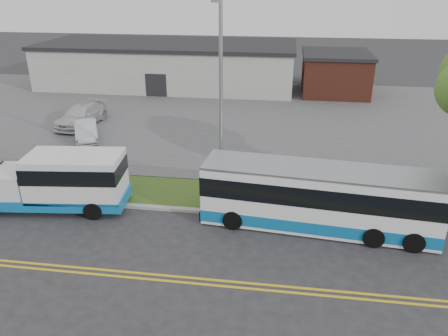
% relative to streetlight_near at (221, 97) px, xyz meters
% --- Properties ---
extents(ground, '(140.00, 140.00, 0.00)m').
position_rel_streetlight_near_xyz_m(ground, '(-3.00, -2.73, -5.23)').
color(ground, '#28282B').
rests_on(ground, ground).
extents(lane_line_north, '(70.00, 0.12, 0.01)m').
position_rel_streetlight_near_xyz_m(lane_line_north, '(-3.00, -6.58, -5.23)').
color(lane_line_north, gold).
rests_on(lane_line_north, ground).
extents(lane_line_south, '(70.00, 0.12, 0.01)m').
position_rel_streetlight_near_xyz_m(lane_line_south, '(-3.00, -6.88, -5.23)').
color(lane_line_south, gold).
rests_on(lane_line_south, ground).
extents(curb, '(80.00, 0.30, 0.15)m').
position_rel_streetlight_near_xyz_m(curb, '(-3.00, -1.63, -5.16)').
color(curb, '#9E9B93').
rests_on(curb, ground).
extents(verge, '(80.00, 3.30, 0.10)m').
position_rel_streetlight_near_xyz_m(verge, '(-3.00, 0.17, -5.18)').
color(verge, '#35501A').
rests_on(verge, ground).
extents(parking_lot, '(80.00, 25.00, 0.10)m').
position_rel_streetlight_near_xyz_m(parking_lot, '(-3.00, 14.27, -5.18)').
color(parking_lot, '#4C4C4F').
rests_on(parking_lot, ground).
extents(commercial_building, '(25.40, 10.40, 4.35)m').
position_rel_streetlight_near_xyz_m(commercial_building, '(-9.00, 24.27, -3.05)').
color(commercial_building, '#9E9E99').
rests_on(commercial_building, ground).
extents(brick_wing, '(6.30, 7.30, 3.90)m').
position_rel_streetlight_near_xyz_m(brick_wing, '(7.50, 23.27, -3.27)').
color(brick_wing, brown).
rests_on(brick_wing, ground).
extents(streetlight_near, '(0.35, 1.53, 9.50)m').
position_rel_streetlight_near_xyz_m(streetlight_near, '(0.00, 0.00, 0.00)').
color(streetlight_near, gray).
rests_on(streetlight_near, verge).
extents(shuttle_bus, '(7.38, 3.09, 2.75)m').
position_rel_streetlight_near_xyz_m(shuttle_bus, '(-7.35, -2.05, -3.76)').
color(shuttle_bus, '#0E629C').
rests_on(shuttle_bus, ground).
extents(transit_bus, '(10.37, 3.28, 2.83)m').
position_rel_streetlight_near_xyz_m(transit_bus, '(4.62, -2.13, -3.80)').
color(transit_bus, white).
rests_on(transit_bus, ground).
extents(pedestrian, '(0.73, 0.60, 1.73)m').
position_rel_streetlight_near_xyz_m(pedestrian, '(-5.95, -0.83, -4.27)').
color(pedestrian, black).
rests_on(pedestrian, verge).
extents(parked_car_a, '(3.07, 4.29, 1.34)m').
position_rel_streetlight_near_xyz_m(parked_car_a, '(-10.39, 7.12, -4.46)').
color(parked_car_a, '#B8BBC0').
rests_on(parked_car_a, parking_lot).
extents(parked_car_b, '(2.69, 5.37, 1.50)m').
position_rel_streetlight_near_xyz_m(parked_car_b, '(-12.11, 10.12, -4.39)').
color(parked_car_b, silver).
rests_on(parked_car_b, parking_lot).
extents(grocery_bag_left, '(0.32, 0.32, 0.32)m').
position_rel_streetlight_near_xyz_m(grocery_bag_left, '(-6.25, -1.08, -4.97)').
color(grocery_bag_left, white).
rests_on(grocery_bag_left, verge).
extents(grocery_bag_right, '(0.32, 0.32, 0.32)m').
position_rel_streetlight_near_xyz_m(grocery_bag_right, '(-5.65, -0.58, -4.97)').
color(grocery_bag_right, white).
rests_on(grocery_bag_right, verge).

